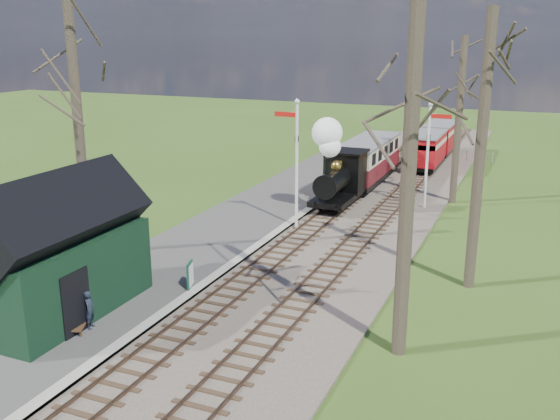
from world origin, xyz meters
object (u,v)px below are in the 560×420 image
(station_shed, at_px, (57,253))
(locomotive, at_px, (338,168))
(coach, at_px, (368,159))
(person, at_px, (90,310))
(semaphore_near, at_px, (295,155))
(bench, at_px, (78,318))
(red_carriage_a, at_px, (427,150))
(sign_board, at_px, (190,275))
(red_carriage_b, at_px, (440,138))
(semaphore_far, at_px, (429,148))

(station_shed, distance_m, locomotive, 16.69)
(coach, bearing_deg, station_shed, -100.95)
(station_shed, height_order, person, station_shed)
(coach, bearing_deg, person, -96.65)
(semaphore_near, relative_size, locomotive, 1.27)
(locomotive, relative_size, coach, 0.62)
(semaphore_near, distance_m, bench, 13.32)
(red_carriage_a, bearing_deg, locomotive, -102.58)
(sign_board, bearing_deg, bench, -110.31)
(bench, height_order, person, person)
(coach, height_order, sign_board, coach)
(station_shed, relative_size, bench, 4.82)
(station_shed, bearing_deg, coach, 79.05)
(sign_board, height_order, person, person)
(locomotive, relative_size, bench, 3.76)
(locomotive, bearing_deg, sign_board, -96.43)
(sign_board, xyz_separation_m, person, (-1.21, -4.00, 0.13))
(red_carriage_b, height_order, sign_board, red_carriage_b)
(coach, distance_m, sign_board, 18.86)
(semaphore_near, relative_size, red_carriage_b, 1.28)
(coach, bearing_deg, semaphore_far, -43.84)
(semaphore_near, xyz_separation_m, bench, (-2.23, -12.77, -3.08))
(locomotive, bearing_deg, bench, -100.01)
(locomotive, distance_m, red_carriage_a, 12.02)
(station_shed, xyz_separation_m, bench, (1.30, -0.77, -1.73))
(semaphore_near, xyz_separation_m, red_carriage_b, (3.37, 21.33, -2.19))
(semaphore_near, distance_m, red_carriage_b, 21.71)
(semaphore_far, bearing_deg, locomotive, -156.91)
(semaphore_near, bearing_deg, station_shed, -106.38)
(person, bearing_deg, station_shed, 50.11)
(station_shed, xyz_separation_m, coach, (4.30, 22.20, -0.62))
(red_carriage_b, relative_size, person, 3.92)
(coach, xyz_separation_m, sign_board, (-1.44, -18.78, -0.95))
(semaphore_far, xyz_separation_m, red_carriage_b, (-1.77, 15.33, -1.92))
(locomotive, height_order, person, locomotive)
(semaphore_near, bearing_deg, sign_board, -94.50)
(semaphore_far, height_order, red_carriage_b, semaphore_far)
(red_carriage_b, bearing_deg, bench, -99.32)
(sign_board, bearing_deg, semaphore_near, 85.50)
(coach, bearing_deg, bench, -97.43)
(red_carriage_a, xyz_separation_m, bench, (-5.60, -28.60, -0.89))
(semaphore_far, height_order, person, semaphore_far)
(red_carriage_a, relative_size, red_carriage_b, 1.00)
(locomotive, xyz_separation_m, sign_board, (-1.43, -12.71, -1.56))
(semaphore_near, xyz_separation_m, red_carriage_a, (3.37, 15.83, -2.19))
(person, bearing_deg, red_carriage_b, -29.45)
(red_carriage_b, distance_m, sign_board, 30.19)
(semaphore_far, bearing_deg, sign_board, -111.76)
(bench, relative_size, person, 1.06)
(person, bearing_deg, locomotive, -29.63)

